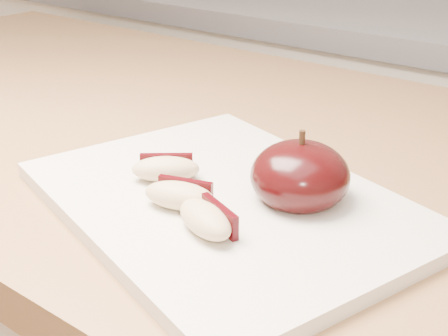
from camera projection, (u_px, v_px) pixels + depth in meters
The scene contains 6 objects.
back_cabinet at pixel (438, 229), 1.35m from camera, with size 2.40×0.62×0.94m.
cutting_board at pixel (224, 202), 0.53m from camera, with size 0.33×0.24×0.01m, color silver.
apple_half at pixel (300, 176), 0.51m from camera, with size 0.09×0.09×0.07m.
apple_wedge_a at pixel (166, 168), 0.55m from camera, with size 0.06×0.06×0.02m.
apple_wedge_b at pixel (180, 195), 0.50m from camera, with size 0.07×0.05×0.02m.
apple_wedge_c at pixel (207, 219), 0.46m from camera, with size 0.07×0.05×0.02m.
Camera 1 is at (0.36, -0.01, 1.15)m, focal length 50.00 mm.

